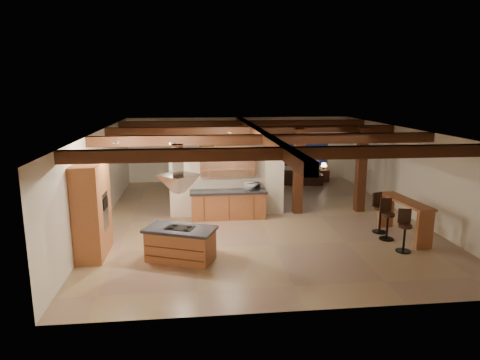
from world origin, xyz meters
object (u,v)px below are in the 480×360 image
object	(u,v)px
sofa	(297,177)
bar_counter	(405,212)
kitchen_island	(181,244)
dining_table	(241,191)

from	to	relation	value
sofa	bar_counter	world-z (taller)	bar_counter
kitchen_island	bar_counter	bearing A→B (deg)	8.87
kitchen_island	sofa	xyz separation A→B (m)	(4.96, 8.18, -0.10)
kitchen_island	dining_table	xyz separation A→B (m)	(2.18, 5.86, -0.12)
kitchen_island	sofa	size ratio (longest dim) A/B	0.86
dining_table	sofa	xyz separation A→B (m)	(2.78, 2.33, 0.02)
kitchen_island	bar_counter	size ratio (longest dim) A/B	0.90
dining_table	bar_counter	distance (m)	6.39
sofa	bar_counter	bearing A→B (deg)	109.08
kitchen_island	dining_table	world-z (taller)	kitchen_island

